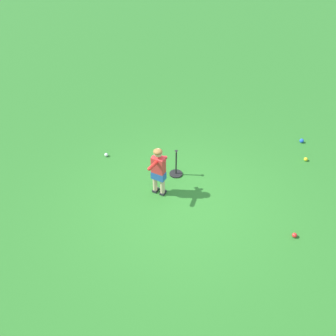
# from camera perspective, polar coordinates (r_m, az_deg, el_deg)

# --- Properties ---
(ground_plane) EXTENTS (40.00, 40.00, 0.00)m
(ground_plane) POSITION_cam_1_polar(r_m,az_deg,el_deg) (6.78, 2.48, -5.74)
(ground_plane) COLOR #2D7528
(child_batter) EXTENTS (0.32, 0.63, 1.08)m
(child_batter) POSITION_cam_1_polar(r_m,az_deg,el_deg) (6.57, -1.61, 0.07)
(child_batter) COLOR #232328
(child_batter) RESTS_ON ground
(play_ball_behind_batter) EXTENTS (0.10, 0.10, 0.10)m
(play_ball_behind_batter) POSITION_cam_1_polar(r_m,az_deg,el_deg) (9.00, 21.22, 4.22)
(play_ball_behind_batter) COLOR blue
(play_ball_behind_batter) RESTS_ON ground
(play_ball_far_left) EXTENTS (0.09, 0.09, 0.09)m
(play_ball_far_left) POSITION_cam_1_polar(r_m,az_deg,el_deg) (6.54, 20.18, -10.38)
(play_ball_far_left) COLOR red
(play_ball_far_left) RESTS_ON ground
(play_ball_center_lawn) EXTENTS (0.09, 0.09, 0.09)m
(play_ball_center_lawn) POSITION_cam_1_polar(r_m,az_deg,el_deg) (8.39, 21.81, 1.36)
(play_ball_center_lawn) COLOR yellow
(play_ball_center_lawn) RESTS_ON ground
(play_ball_by_bucket) EXTENTS (0.08, 0.08, 0.08)m
(play_ball_by_bucket) POSITION_cam_1_polar(r_m,az_deg,el_deg) (8.06, -10.17, 2.16)
(play_ball_by_bucket) COLOR white
(play_ball_by_bucket) RESTS_ON ground
(batting_tee) EXTENTS (0.28, 0.28, 0.62)m
(batting_tee) POSITION_cam_1_polar(r_m,az_deg,el_deg) (7.37, 1.33, -0.42)
(batting_tee) COLOR black
(batting_tee) RESTS_ON ground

